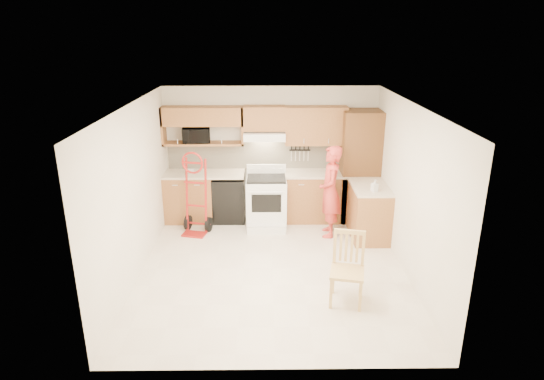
{
  "coord_description": "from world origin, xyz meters",
  "views": [
    {
      "loc": [
        -0.08,
        -6.35,
        3.5
      ],
      "look_at": [
        0.0,
        0.5,
        1.1
      ],
      "focal_mm": 30.66,
      "sensor_mm": 36.0,
      "label": 1
    }
  ],
  "objects_px": {
    "range": "(266,198)",
    "person": "(330,192)",
    "hand_truck": "(194,197)",
    "dining_chair": "(347,270)",
    "microwave": "(196,135)"
  },
  "relations": [
    {
      "from": "range",
      "to": "person",
      "type": "xyz_separation_m",
      "value": [
        1.11,
        -0.43,
        0.27
      ]
    },
    {
      "from": "hand_truck",
      "to": "person",
      "type": "bearing_deg",
      "value": 10.91
    },
    {
      "from": "microwave",
      "to": "person",
      "type": "bearing_deg",
      "value": -26.15
    },
    {
      "from": "microwave",
      "to": "range",
      "type": "xyz_separation_m",
      "value": [
        1.29,
        -0.43,
        -1.09
      ]
    },
    {
      "from": "person",
      "to": "dining_chair",
      "type": "distance_m",
      "value": 2.19
    },
    {
      "from": "range",
      "to": "dining_chair",
      "type": "distance_m",
      "value": 2.81
    },
    {
      "from": "range",
      "to": "person",
      "type": "height_order",
      "value": "person"
    },
    {
      "from": "range",
      "to": "dining_chair",
      "type": "relative_size",
      "value": 1.11
    },
    {
      "from": "microwave",
      "to": "person",
      "type": "height_order",
      "value": "microwave"
    },
    {
      "from": "range",
      "to": "hand_truck",
      "type": "relative_size",
      "value": 0.8
    },
    {
      "from": "range",
      "to": "dining_chair",
      "type": "bearing_deg",
      "value": -67.68
    },
    {
      "from": "person",
      "to": "hand_truck",
      "type": "distance_m",
      "value": 2.38
    },
    {
      "from": "dining_chair",
      "to": "hand_truck",
      "type": "bearing_deg",
      "value": 147.91
    },
    {
      "from": "hand_truck",
      "to": "dining_chair",
      "type": "distance_m",
      "value": 3.26
    },
    {
      "from": "range",
      "to": "hand_truck",
      "type": "xyz_separation_m",
      "value": [
        -1.27,
        -0.33,
        0.14
      ]
    }
  ]
}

